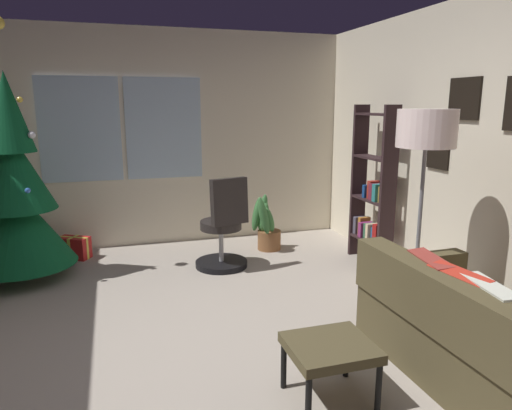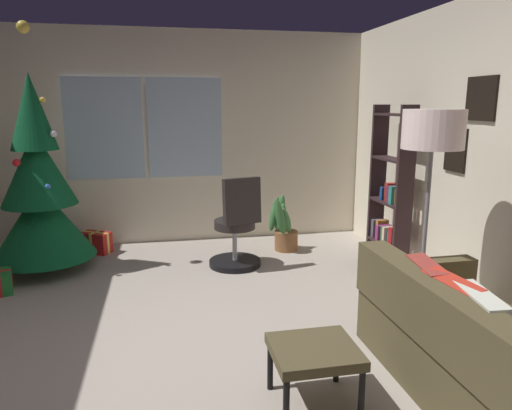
% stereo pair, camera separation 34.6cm
% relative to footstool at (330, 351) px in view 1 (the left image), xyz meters
% --- Properties ---
extents(ground_plane, '(4.77, 6.08, 0.10)m').
position_rel_footstool_xyz_m(ground_plane, '(-0.64, 0.51, -0.37)').
color(ground_plane, '#A89D8F').
extents(wall_back_with_windows, '(4.77, 0.12, 2.60)m').
position_rel_footstool_xyz_m(wall_back_with_windows, '(-0.66, 3.60, 0.99)').
color(wall_back_with_windows, beige).
rests_on(wall_back_with_windows, ground_plane).
extents(footstool, '(0.49, 0.44, 0.37)m').
position_rel_footstool_xyz_m(footstool, '(0.00, 0.00, 0.00)').
color(footstool, '#4D442A').
rests_on(footstool, ground_plane).
extents(holiday_tree, '(1.02, 1.02, 2.49)m').
position_rel_footstool_xyz_m(holiday_tree, '(-2.05, 2.68, 0.52)').
color(holiday_tree, '#4C331E').
rests_on(holiday_tree, ground_plane).
extents(gift_box_red, '(0.39, 0.33, 0.25)m').
position_rel_footstool_xyz_m(gift_box_red, '(-1.62, 3.22, -0.19)').
color(gift_box_red, red).
rests_on(gift_box_red, ground_plane).
extents(office_chair, '(0.56, 0.57, 0.99)m').
position_rel_footstool_xyz_m(office_chair, '(-0.07, 2.41, 0.07)').
color(office_chair, black).
rests_on(office_chair, ground_plane).
extents(bookshelf, '(0.18, 0.64, 1.72)m').
position_rel_footstool_xyz_m(bookshelf, '(1.52, 2.12, 0.43)').
color(bookshelf, '#2D1E20').
rests_on(bookshelf, ground_plane).
extents(floor_lamp, '(0.43, 0.43, 1.69)m').
position_rel_footstool_xyz_m(floor_lamp, '(1.08, 0.71, 1.15)').
color(floor_lamp, slate).
rests_on(floor_lamp, ground_plane).
extents(potted_plant, '(0.38, 0.36, 0.69)m').
position_rel_footstool_xyz_m(potted_plant, '(0.56, 2.88, -0.03)').
color(potted_plant, brown).
rests_on(potted_plant, ground_plane).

